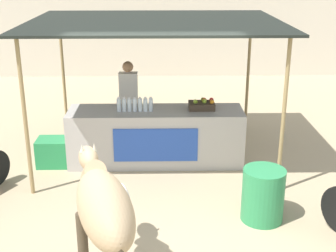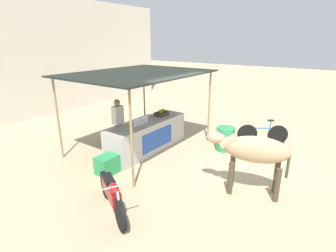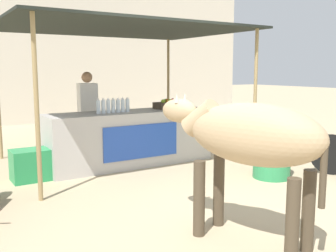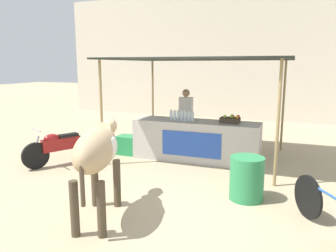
{
  "view_description": "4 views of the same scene",
  "coord_description": "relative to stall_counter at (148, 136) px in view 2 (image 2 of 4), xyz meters",
  "views": [
    {
      "loc": [
        0.07,
        -5.41,
        3.41
      ],
      "look_at": [
        0.19,
        0.97,
        1.11
      ],
      "focal_mm": 50.0,
      "sensor_mm": 36.0,
      "label": 1
    },
    {
      "loc": [
        -5.87,
        -2.82,
        3.36
      ],
      "look_at": [
        0.01,
        1.41,
        0.96
      ],
      "focal_mm": 28.0,
      "sensor_mm": 36.0,
      "label": 2
    },
    {
      "loc": [
        -3.12,
        -3.99,
        1.68
      ],
      "look_at": [
        0.31,
        1.45,
        0.76
      ],
      "focal_mm": 42.0,
      "sensor_mm": 36.0,
      "label": 3
    },
    {
      "loc": [
        2.12,
        -5.2,
        2.28
      ],
      "look_at": [
        -0.46,
        1.53,
        0.93
      ],
      "focal_mm": 35.0,
      "sensor_mm": 36.0,
      "label": 4
    }
  ],
  "objects": [
    {
      "name": "vendor_behind_counter",
      "position": [
        -0.5,
        0.75,
        0.37
      ],
      "size": [
        0.34,
        0.22,
        1.65
      ],
      "color": "#383842",
      "rests_on": "ground"
    },
    {
      "name": "bicycle_leaning",
      "position": [
        2.69,
        -2.77,
        -0.13
      ],
      "size": [
        0.89,
        1.44,
        0.85
      ],
      "color": "black",
      "rests_on": "ground"
    },
    {
      "name": "motorcycle_parked",
      "position": [
        -2.83,
        -1.44,
        -0.05
      ],
      "size": [
        0.97,
        1.62,
        0.9
      ],
      "color": "black",
      "rests_on": "ground"
    },
    {
      "name": "stall_counter",
      "position": [
        0.0,
        0.0,
        0.0
      ],
      "size": [
        3.0,
        0.82,
        0.96
      ],
      "color": "#B2ADA8",
      "rests_on": "ground"
    },
    {
      "name": "fruit_crate",
      "position": [
        0.8,
        0.06,
        0.55
      ],
      "size": [
        0.44,
        0.32,
        0.18
      ],
      "color": "#3F3326",
      "rests_on": "stall_counter"
    },
    {
      "name": "stall_awning",
      "position": [
        0.0,
        0.3,
        1.86
      ],
      "size": [
        4.2,
        3.2,
        2.43
      ],
      "color": "black",
      "rests_on": "ground"
    },
    {
      "name": "building_wall_far",
      "position": [
        0.0,
        6.62,
        2.13
      ],
      "size": [
        16.0,
        0.5,
        5.22
      ],
      "primitive_type": "cube",
      "color": "beige",
      "rests_on": "ground"
    },
    {
      "name": "ground_plane",
      "position": [
        0.0,
        -2.2,
        -0.48
      ],
      "size": [
        60.0,
        60.0,
        0.0
      ],
      "primitive_type": "plane",
      "color": "tan"
    },
    {
      "name": "cow",
      "position": [
        -0.49,
        -3.45,
        0.55
      ],
      "size": [
        0.92,
        1.84,
        1.44
      ],
      "color": "tan",
      "rests_on": "ground"
    },
    {
      "name": "water_bottle_row",
      "position": [
        -0.35,
        -0.05,
        0.59
      ],
      "size": [
        0.61,
        0.07,
        0.25
      ],
      "color": "silver",
      "rests_on": "stall_counter"
    },
    {
      "name": "cooler_box",
      "position": [
        -1.75,
        -0.1,
        -0.24
      ],
      "size": [
        0.6,
        0.44,
        0.48
      ],
      "primitive_type": "cube",
      "color": "#268C4C",
      "rests_on": "ground"
    },
    {
      "name": "water_barrel",
      "position": [
        1.47,
        -1.96,
        -0.11
      ],
      "size": [
        0.58,
        0.58,
        0.75
      ],
      "primitive_type": "cylinder",
      "color": "#2D8C51",
      "rests_on": "ground"
    }
  ]
}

